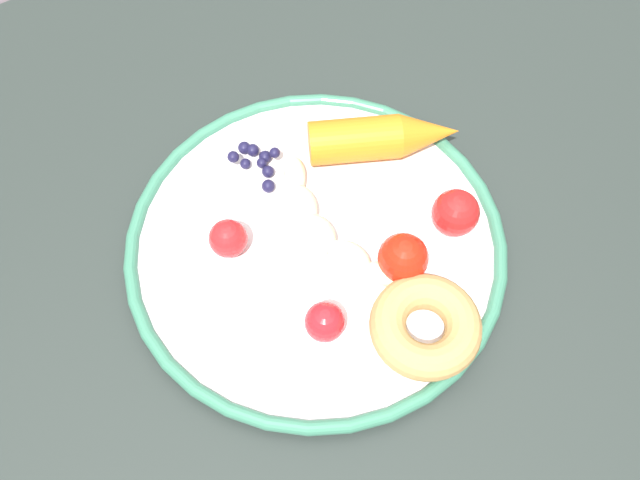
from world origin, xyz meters
The scene contains 11 objects.
ground_plane centered at (0.00, 0.00, 0.00)m, with size 6.00×6.00×0.00m, color #594C53.
dining_table centered at (0.00, 0.00, 0.67)m, with size 0.98×0.93×0.77m.
plate centered at (0.00, 0.01, 0.78)m, with size 0.33×0.33×0.02m.
banana centered at (0.01, 0.01, 0.80)m, with size 0.06×0.17×0.03m.
carrot_orange centered at (0.11, 0.06, 0.80)m, with size 0.14×0.10×0.04m.
donut centered at (0.03, -0.10, 0.80)m, with size 0.09×0.09×0.03m, color tan.
blueberry_pile centered at (0.00, 0.11, 0.79)m, with size 0.05×0.06×0.02m.
tomato_near centered at (-0.04, -0.06, 0.80)m, with size 0.03×0.03×0.03m, color red.
tomato_mid centered at (0.05, -0.05, 0.80)m, with size 0.04×0.04×0.04m, color red.
tomato_far centered at (-0.07, 0.05, 0.80)m, with size 0.03×0.03×0.03m, color red.
tomato_extra centered at (0.11, -0.04, 0.80)m, with size 0.04×0.04×0.04m, color red.
Camera 1 is at (-0.14, -0.23, 1.29)m, focal length 37.25 mm.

